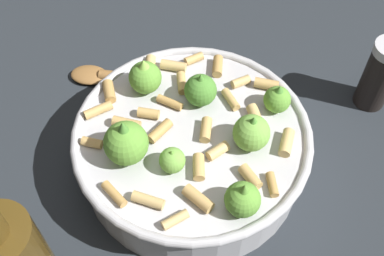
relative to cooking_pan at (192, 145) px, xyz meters
name	(u,v)px	position (x,y,z in m)	size (l,w,h in m)	color
ground_plane	(192,164)	(0.00, 0.00, -0.04)	(2.40, 2.40, 0.00)	#23282D
cooking_pan	(192,145)	(0.00, 0.00, 0.00)	(0.27, 0.27, 0.12)	#B7B7BC
pepper_shaker	(380,75)	(-0.10, -0.24, 0.01)	(0.04, 0.04, 0.10)	black
wooden_spoon	(140,80)	(0.15, -0.04, -0.03)	(0.19, 0.15, 0.02)	olive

